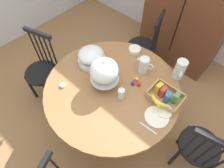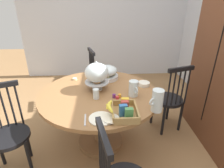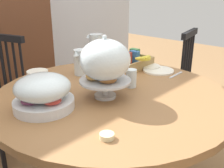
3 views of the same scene
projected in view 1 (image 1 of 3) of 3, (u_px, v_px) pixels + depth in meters
The scene contains 21 objects.
ground_plane at pixel (119, 117), 2.51m from camera, with size 10.00×10.00×0.00m, color #997047.
dining_table at pixel (112, 97), 2.05m from camera, with size 1.35×1.35×0.74m.
windsor_chair_near_window at pixel (43, 71), 2.39m from camera, with size 0.42×0.42×0.97m.
windsor_chair_facing_door at pixel (199, 148), 1.83m from camera, with size 0.41×0.41×0.97m.
windsor_chair_far_side at pixel (143, 47), 2.64m from camera, with size 0.42×0.42×0.97m.
pastry_stand_with_dome at pixel (104, 71), 1.76m from camera, with size 0.28×0.28×0.34m.
fruit_platter_covered at pixel (91, 57), 2.03m from camera, with size 0.30×0.30×0.18m.
orange_juice_pitcher at pixel (179, 70), 1.90m from camera, with size 0.12×0.17×0.22m.
milk_pitcher at pixel (144, 65), 1.96m from camera, with size 0.18×0.10×0.18m.
cereal_basket at pixel (165, 96), 1.78m from camera, with size 0.32×0.30×0.12m.
china_plate_large at pixel (157, 117), 1.70m from camera, with size 0.22×0.22×0.01m, color white.
china_plate_small at pixel (164, 111), 1.72m from camera, with size 0.15×0.15×0.01m, color white.
cereal_bowl at pixel (135, 50), 2.18m from camera, with size 0.14×0.14×0.04m, color white.
drinking_glass at pixel (121, 94), 1.79m from camera, with size 0.06×0.06×0.11m, color silver.
butter_dish at pixel (63, 85), 1.90m from camera, with size 0.06×0.06×0.02m, color beige.
jam_jar_strawberry at pixel (139, 84), 1.89m from camera, with size 0.04×0.04×0.04m, color #B7282D.
jam_jar_apricot at pixel (137, 80), 1.93m from camera, with size 0.04×0.04×0.04m, color orange.
jam_jar_grape at pixel (133, 83), 1.90m from camera, with size 0.04×0.04×0.04m, color #5B2366.
table_knife at pixel (165, 106), 1.76m from camera, with size 0.17×0.01×0.01m, color silver.
dinner_fork at pixel (166, 104), 1.78m from camera, with size 0.17×0.01×0.01m, color silver.
soup_spoon at pixel (148, 128), 1.64m from camera, with size 0.17×0.01×0.01m, color silver.
Camera 1 is at (0.68, -0.90, 2.29)m, focal length 30.60 mm.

